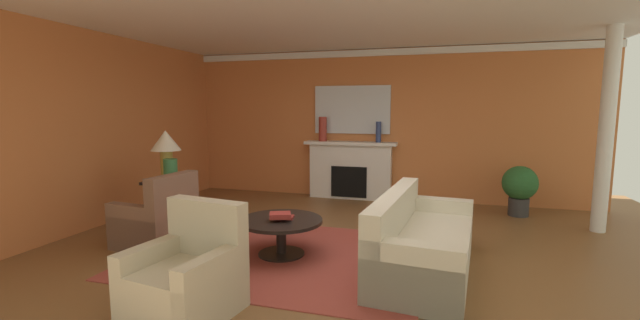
{
  "coord_description": "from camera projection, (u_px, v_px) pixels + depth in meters",
  "views": [
    {
      "loc": [
        1.13,
        -4.7,
        1.77
      ],
      "look_at": [
        -0.55,
        1.13,
        1.0
      ],
      "focal_mm": 22.84,
      "sensor_mm": 36.0,
      "label": 1
    }
  ],
  "objects": [
    {
      "name": "vase_mantel_left",
      "position": [
        323.0,
        129.0,
        8.02
      ],
      "size": [
        0.16,
        0.16,
        0.48
      ],
      "primitive_type": "cylinder",
      "color": "#9E3328",
      "rests_on": "fireplace"
    },
    {
      "name": "side_table",
      "position": [
        168.0,
        200.0,
        6.14
      ],
      "size": [
        0.56,
        0.56,
        0.7
      ],
      "color": "black",
      "rests_on": "ground_plane"
    },
    {
      "name": "ground_plane",
      "position": [
        337.0,
        253.0,
        5.01
      ],
      "size": [
        9.72,
        9.72,
        0.0
      ],
      "primitive_type": "plane",
      "color": "brown"
    },
    {
      "name": "crown_moulding",
      "position": [
        378.0,
        53.0,
        7.72
      ],
      "size": [
        8.08,
        0.08,
        0.12
      ],
      "primitive_type": "cube",
      "color": "white"
    },
    {
      "name": "wall_window",
      "position": [
        99.0,
        130.0,
        6.16
      ],
      "size": [
        0.12,
        7.07,
        2.9
      ],
      "primitive_type": "cube",
      "color": "#CC723D",
      "rests_on": "ground_plane"
    },
    {
      "name": "mantel_mirror",
      "position": [
        352.0,
        110.0,
        7.98
      ],
      "size": [
        1.5,
        0.04,
        0.93
      ],
      "primitive_type": "cube",
      "color": "silver"
    },
    {
      "name": "vase_on_side_table",
      "position": [
        171.0,
        171.0,
        5.92
      ],
      "size": [
        0.2,
        0.2,
        0.34
      ],
      "primitive_type": "cylinder",
      "color": "#33703D",
      "rests_on": "side_table"
    },
    {
      "name": "ceiling_panel",
      "position": [
        345.0,
        12.0,
        4.93
      ],
      "size": [
        8.08,
        7.07,
        0.06
      ],
      "primitive_type": "cube",
      "color": "white"
    },
    {
      "name": "area_rug",
      "position": [
        281.0,
        255.0,
        4.94
      ],
      "size": [
        3.34,
        2.52,
        0.01
      ],
      "primitive_type": "cube",
      "color": "#993D33",
      "rests_on": "ground_plane"
    },
    {
      "name": "wall_fireplace",
      "position": [
        377.0,
        125.0,
        7.97
      ],
      "size": [
        8.08,
        0.12,
        2.9
      ],
      "primitive_type": "cube",
      "color": "#CC723D",
      "rests_on": "ground_plane"
    },
    {
      "name": "book_art_folio",
      "position": [
        280.0,
        215.0,
        4.8
      ],
      "size": [
        0.3,
        0.27,
        0.06
      ],
      "primitive_type": "cube",
      "rotation": [
        0.0,
        0.0,
        0.38
      ],
      "color": "maroon",
      "rests_on": "coffee_table"
    },
    {
      "name": "vase_mantel_right",
      "position": [
        378.0,
        132.0,
        7.72
      ],
      "size": [
        0.1,
        0.1,
        0.39
      ],
      "primitive_type": "cylinder",
      "color": "navy",
      "rests_on": "fireplace"
    },
    {
      "name": "book_red_cover",
      "position": [
        284.0,
        217.0,
        4.9
      ],
      "size": [
        0.24,
        0.18,
        0.04
      ],
      "primitive_type": "cube",
      "rotation": [
        0.0,
        0.0,
        0.15
      ],
      "color": "maroon",
      "rests_on": "coffee_table"
    },
    {
      "name": "column_white",
      "position": [
        606.0,
        131.0,
        5.72
      ],
      "size": [
        0.2,
        0.2,
        2.9
      ],
      "primitive_type": "cylinder",
      "color": "white",
      "rests_on": "ground_plane"
    },
    {
      "name": "fireplace",
      "position": [
        350.0,
        171.0,
        8.02
      ],
      "size": [
        1.8,
        0.35,
        1.13
      ],
      "color": "white",
      "rests_on": "ground_plane"
    },
    {
      "name": "potted_plant",
      "position": [
        520.0,
        186.0,
        6.71
      ],
      "size": [
        0.56,
        0.56,
        0.83
      ],
      "color": "#333333",
      "rests_on": "ground_plane"
    },
    {
      "name": "armchair_facing_fireplace",
      "position": [
        187.0,
        279.0,
        3.5
      ],
      "size": [
        0.92,
        0.92,
        0.95
      ],
      "color": "#C1B293",
      "rests_on": "ground_plane"
    },
    {
      "name": "coffee_table",
      "position": [
        281.0,
        228.0,
        4.9
      ],
      "size": [
        1.0,
        1.0,
        0.45
      ],
      "color": "black",
      "rests_on": "ground_plane"
    },
    {
      "name": "sofa",
      "position": [
        421.0,
        244.0,
        4.43
      ],
      "size": [
        1.11,
        2.18,
        0.85
      ],
      "color": "beige",
      "rests_on": "ground_plane"
    },
    {
      "name": "table_lamp",
      "position": [
        166.0,
        145.0,
        6.03
      ],
      "size": [
        0.44,
        0.44,
        0.75
      ],
      "color": "#B28E38",
      "rests_on": "side_table"
    },
    {
      "name": "armchair_near_window",
      "position": [
        157.0,
        222.0,
        5.28
      ],
      "size": [
        0.88,
        0.88,
        0.95
      ],
      "color": "brown",
      "rests_on": "ground_plane"
    }
  ]
}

